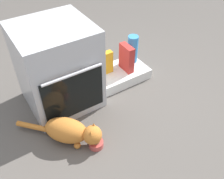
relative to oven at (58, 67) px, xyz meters
name	(u,v)px	position (x,y,z in m)	size (l,w,h in m)	color
ground	(83,135)	(-0.05, -0.49, -0.39)	(8.00, 8.00, 0.00)	#56514C
oven	(58,67)	(0.00, 0.00, 0.00)	(0.63, 0.64, 0.78)	#B7BABF
pantry_cabinet	(120,74)	(0.65, -0.02, -0.33)	(0.56, 0.36, 0.11)	white
food_bowl	(96,143)	(0.00, -0.65, -0.36)	(0.12, 0.12, 0.08)	#C64C47
cat	(70,131)	(-0.14, -0.49, -0.27)	(0.55, 0.60, 0.22)	#C6752D
juice_carton	(108,62)	(0.53, 0.02, -0.16)	(0.09, 0.06, 0.24)	orange
water_bottle	(133,49)	(0.85, 0.05, -0.13)	(0.11, 0.11, 0.30)	#388CD1
cereal_box	(127,58)	(0.71, -0.04, -0.14)	(0.07, 0.18, 0.28)	#B72D28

